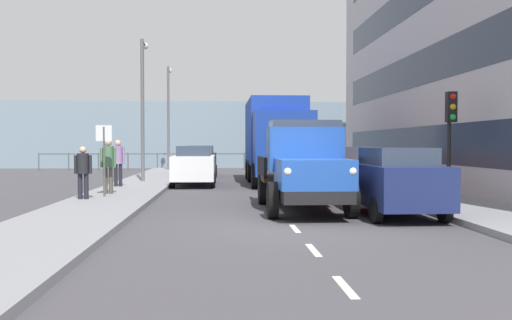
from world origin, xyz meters
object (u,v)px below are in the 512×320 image
at_px(pedestrian_couple_a, 108,161).
at_px(pedestrian_by_lamp, 118,159).
at_px(car_maroon_kerbside_2, 319,164).
at_px(lamp_post_promenade, 143,97).
at_px(lorry_cargo_blue, 276,138).
at_px(pedestrian_with_bag, 83,168).
at_px(car_navy_kerbside_near, 395,181).
at_px(car_white_oppositeside_0, 194,165).
at_px(lamp_post_far, 169,109).
at_px(car_red_kerbside_1, 348,171).
at_px(traffic_light_near, 451,122).
at_px(car_black_oppositeside_1, 200,160).
at_px(street_sign, 104,148).
at_px(truck_vintage_blue, 304,168).

height_order(pedestrian_couple_a, pedestrian_by_lamp, pedestrian_couple_a).
bearing_deg(car_maroon_kerbside_2, lamp_post_promenade, -4.53).
distance_m(lorry_cargo_blue, lamp_post_promenade, 6.29).
bearing_deg(lorry_cargo_blue, lamp_post_promenade, 1.56).
distance_m(car_maroon_kerbside_2, pedestrian_with_bag, 11.26).
xyz_separation_m(car_navy_kerbside_near, car_white_oppositeside_0, (5.50, -10.44, 0.00)).
bearing_deg(car_white_oppositeside_0, pedestrian_with_bag, 67.31).
relative_size(lorry_cargo_blue, lamp_post_far, 1.23).
relative_size(car_maroon_kerbside_2, pedestrian_by_lamp, 2.20).
xyz_separation_m(car_maroon_kerbside_2, lamp_post_far, (7.76, -11.65, 3.21)).
bearing_deg(car_red_kerbside_1, pedestrian_couple_a, -0.08).
xyz_separation_m(pedestrian_with_bag, traffic_light_near, (-10.93, 0.91, 1.39)).
xyz_separation_m(car_navy_kerbside_near, car_black_oppositeside_1, (5.50, -17.13, 0.00)).
height_order(car_red_kerbside_1, lamp_post_far, lamp_post_far).
height_order(car_white_oppositeside_0, pedestrian_by_lamp, pedestrian_by_lamp).
relative_size(car_white_oppositeside_0, pedestrian_with_bag, 2.77).
bearing_deg(street_sign, pedestrian_with_bag, 59.69).
relative_size(car_navy_kerbside_near, pedestrian_with_bag, 2.43).
distance_m(car_navy_kerbside_near, pedestrian_couple_a, 9.54).
distance_m(car_red_kerbside_1, lamp_post_promenade, 10.50).
height_order(lorry_cargo_blue, traffic_light_near, lorry_cargo_blue).
height_order(car_white_oppositeside_0, lamp_post_far, lamp_post_far).
relative_size(car_white_oppositeside_0, traffic_light_near, 1.38).
height_order(truck_vintage_blue, traffic_light_near, traffic_light_near).
bearing_deg(street_sign, lorry_cargo_blue, -129.95).
xyz_separation_m(car_black_oppositeside_1, street_sign, (2.52, 13.03, 0.79)).
relative_size(car_maroon_kerbside_2, street_sign, 1.77).
xyz_separation_m(car_white_oppositeside_0, pedestrian_couple_a, (2.59, 5.40, 0.34)).
bearing_deg(car_white_oppositeside_0, lamp_post_far, -79.28).
bearing_deg(street_sign, pedestrian_couple_a, -85.67).
xyz_separation_m(car_navy_kerbside_near, pedestrian_with_bag, (8.48, -3.32, 0.18)).
distance_m(car_black_oppositeside_1, street_sign, 13.29).
bearing_deg(car_black_oppositeside_1, car_red_kerbside_1, 114.44).
bearing_deg(street_sign, lamp_post_far, -90.81).
bearing_deg(pedestrian_couple_a, pedestrian_with_bag, 77.26).
bearing_deg(car_navy_kerbside_near, lamp_post_promenade, -55.40).
bearing_deg(truck_vintage_blue, lorry_cargo_blue, -91.66).
xyz_separation_m(pedestrian_couple_a, traffic_light_near, (-10.54, 2.64, 1.24)).
relative_size(car_red_kerbside_1, traffic_light_near, 1.26).
relative_size(car_white_oppositeside_0, pedestrian_by_lamp, 2.43).
distance_m(car_red_kerbside_1, pedestrian_couple_a, 8.09).
bearing_deg(pedestrian_couple_a, truck_vintage_blue, 146.28).
bearing_deg(car_navy_kerbside_near, car_maroon_kerbside_2, -90.00).
relative_size(lamp_post_promenade, lamp_post_far, 0.95).
bearing_deg(car_black_oppositeside_1, lamp_post_far, -66.70).
bearing_deg(pedestrian_with_bag, street_sign, -120.31).
relative_size(truck_vintage_blue, traffic_light_near, 1.76).
distance_m(pedestrian_couple_a, lamp_post_promenade, 6.86).
relative_size(car_red_kerbside_1, car_black_oppositeside_1, 1.02).
distance_m(pedestrian_by_lamp, street_sign, 4.17).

